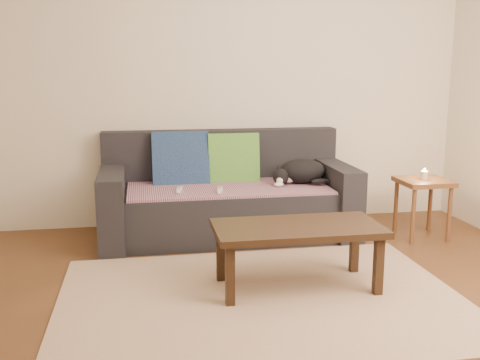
% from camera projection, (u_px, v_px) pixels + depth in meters
% --- Properties ---
extents(ground, '(4.50, 4.50, 0.00)m').
position_uv_depth(ground, '(267.00, 310.00, 3.34)').
color(ground, brown).
rests_on(ground, ground).
extents(back_wall, '(4.50, 0.04, 2.60)m').
position_uv_depth(back_wall, '(219.00, 81.00, 5.02)').
color(back_wall, beige).
rests_on(back_wall, ground).
extents(sofa, '(2.10, 0.94, 0.87)m').
position_uv_depth(sofa, '(227.00, 199.00, 4.80)').
color(sofa, '#232328').
rests_on(sofa, ground).
extents(throw_blanket, '(1.66, 0.74, 0.02)m').
position_uv_depth(throw_blanket, '(228.00, 188.00, 4.69)').
color(throw_blanket, '#42274A').
rests_on(throw_blanket, sofa).
extents(cushion_navy, '(0.49, 0.24, 0.50)m').
position_uv_depth(cushion_navy, '(181.00, 160.00, 4.83)').
color(cushion_navy, '#12234D').
rests_on(cushion_navy, throw_blanket).
extents(cushion_green, '(0.45, 0.17, 0.46)m').
position_uv_depth(cushion_green, '(233.00, 159.00, 4.91)').
color(cushion_green, '#0C4E36').
rests_on(cushion_green, throw_blanket).
extents(cat, '(0.52, 0.41, 0.21)m').
position_uv_depth(cat, '(301.00, 172.00, 4.81)').
color(cat, black).
rests_on(cat, throw_blanket).
extents(wii_remote_a, '(0.06, 0.15, 0.03)m').
position_uv_depth(wii_remote_a, '(180.00, 190.00, 4.50)').
color(wii_remote_a, white).
rests_on(wii_remote_a, throw_blanket).
extents(wii_remote_b, '(0.06, 0.15, 0.03)m').
position_uv_depth(wii_remote_b, '(220.00, 190.00, 4.48)').
color(wii_remote_b, white).
rests_on(wii_remote_b, throw_blanket).
extents(side_table, '(0.40, 0.40, 0.50)m').
position_uv_depth(side_table, '(423.00, 190.00, 4.70)').
color(side_table, brown).
rests_on(side_table, ground).
extents(candle, '(0.06, 0.06, 0.09)m').
position_uv_depth(candle, '(424.00, 175.00, 4.68)').
color(candle, beige).
rests_on(candle, side_table).
extents(rug, '(2.50, 1.80, 0.01)m').
position_uv_depth(rug, '(261.00, 299.00, 3.49)').
color(rug, tan).
rests_on(rug, ground).
extents(coffee_table, '(1.07, 0.54, 0.43)m').
position_uv_depth(coffee_table, '(297.00, 233.00, 3.60)').
color(coffee_table, black).
rests_on(coffee_table, rug).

